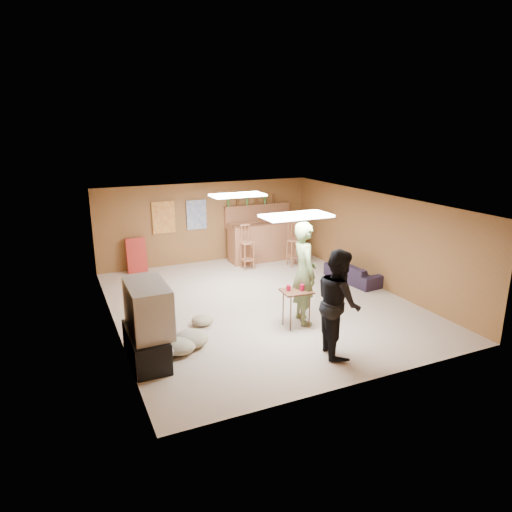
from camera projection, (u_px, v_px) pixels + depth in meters
name	position (u px, v px, depth m)	size (l,w,h in m)	color
ground	(260.00, 303.00, 9.82)	(7.00, 7.00, 0.00)	tan
ceiling	(260.00, 202.00, 9.22)	(6.00, 7.00, 0.02)	silver
wall_back	(207.00, 223.00, 12.59)	(6.00, 0.02, 2.20)	brown
wall_front	(364.00, 315.00, 6.46)	(6.00, 0.02, 2.20)	brown
wall_left	(111.00, 272.00, 8.33)	(0.02, 7.00, 2.20)	brown
wall_right	(376.00, 240.00, 10.71)	(0.02, 7.00, 2.20)	brown
tv_stand	(146.00, 346.00, 7.36)	(0.55, 1.30, 0.50)	black
dvd_box	(160.00, 349.00, 7.48)	(0.35, 0.50, 0.08)	#B2B2B7
tv_body	(148.00, 308.00, 7.21)	(0.60, 1.10, 0.80)	#B2B2B7
tv_screen	(167.00, 305.00, 7.33)	(0.02, 0.95, 0.65)	navy
bar_counter	(264.00, 241.00, 12.85)	(2.00, 0.60, 1.10)	brown
bar_lip	(268.00, 223.00, 12.48)	(2.10, 0.12, 0.05)	#432415
bar_shelf	(258.00, 205.00, 12.98)	(2.00, 0.18, 0.05)	brown
bar_backing	(257.00, 215.00, 13.08)	(2.00, 0.14, 0.60)	brown
poster_left	(164.00, 217.00, 12.01)	(0.60, 0.03, 0.85)	#BF3F26
poster_right	(196.00, 215.00, 12.36)	(0.55, 0.03, 0.80)	#334C99
folding_chair_stack	(136.00, 255.00, 11.80)	(0.50, 0.14, 0.90)	#B32921
ceiling_panel_front	(296.00, 216.00, 7.91)	(1.20, 0.60, 0.04)	white
ceiling_panel_back	(238.00, 195.00, 10.28)	(1.20, 0.60, 0.04)	white
person_olive	(304.00, 273.00, 8.63)	(0.72, 0.47, 1.98)	#5E6D3F
person_black	(338.00, 302.00, 7.45)	(0.87, 0.68, 1.79)	black
sofa	(353.00, 272.00, 11.15)	(1.56, 0.61, 0.46)	black
tray_table	(296.00, 309.00, 8.58)	(0.56, 0.45, 0.72)	#432415
cup_red_near	(288.00, 288.00, 8.46)	(0.08, 0.08, 0.11)	#A40A2C
cup_red_far	(302.00, 288.00, 8.46)	(0.09, 0.09, 0.12)	#A40A2C
cup_blue	(301.00, 285.00, 8.62)	(0.09, 0.09, 0.12)	navy
bar_stool_left	(247.00, 249.00, 12.04)	(0.33, 0.33, 1.06)	brown
bar_stool_right	(294.00, 243.00, 12.29)	(0.40, 0.40, 1.28)	brown
cushion_near_tv	(191.00, 338.00, 7.88)	(0.59, 0.59, 0.27)	gray
cushion_mid	(202.00, 320.00, 8.73)	(0.41, 0.41, 0.19)	gray
cushion_far	(180.00, 346.00, 7.64)	(0.54, 0.54, 0.24)	gray
bottle_row	(252.00, 200.00, 12.84)	(1.48, 0.08, 0.26)	#3F7233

